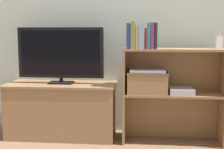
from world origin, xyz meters
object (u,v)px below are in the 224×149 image
at_px(tv, 61,54).
at_px(book_crimson, 145,38).
at_px(book_navy, 128,36).
at_px(book_skyblue, 141,36).
at_px(tv_stand, 62,110).
at_px(book_olive, 133,35).
at_px(book_teal, 148,36).
at_px(book_charcoal, 156,36).
at_px(book_plum, 152,36).
at_px(storage_basket_left, 147,81).
at_px(book_tan, 137,37).
at_px(magazine_stack, 181,91).
at_px(laptop, 147,70).
at_px(baby_monitor, 219,42).

xyz_separation_m(tv, book_crimson, (0.77, -0.10, 0.14)).
relative_size(book_navy, book_skyblue, 1.03).
relative_size(tv_stand, book_olive, 4.40).
bearing_deg(book_navy, book_teal, 0.00).
bearing_deg(book_charcoal, book_navy, 180.00).
height_order(book_crimson, book_plum, book_plum).
height_order(book_olive, book_skyblue, book_olive).
xyz_separation_m(book_crimson, book_charcoal, (0.09, 0.00, 0.02)).
relative_size(tv, storage_basket_left, 2.25).
relative_size(book_tan, magazine_stack, 0.88).
relative_size(book_skyblue, laptop, 0.68).
relative_size(book_olive, book_crimson, 1.31).
xyz_separation_m(tv_stand, book_teal, (0.80, -0.10, 0.69)).
height_order(book_skyblue, book_teal, book_teal).
xyz_separation_m(book_navy, magazine_stack, (0.46, 0.02, -0.47)).
relative_size(tv, laptop, 2.59).
bearing_deg(book_skyblue, book_teal, 0.00).
height_order(book_skyblue, baby_monitor, book_skyblue).
bearing_deg(tv, baby_monitor, -2.63).
height_order(tv_stand, tv, tv).
bearing_deg(book_teal, storage_basket_left, 96.47).
bearing_deg(book_teal, book_olive, -180.00).
xyz_separation_m(book_plum, storage_basket_left, (-0.03, 0.02, -0.40)).
bearing_deg(magazine_stack, book_plum, -175.06).
bearing_deg(magazine_stack, book_tan, -176.65).
bearing_deg(book_crimson, book_plum, 0.00).
xyz_separation_m(tv_stand, book_crimson, (0.77, -0.10, 0.67)).
relative_size(baby_monitor, storage_basket_left, 0.39).
xyz_separation_m(storage_basket_left, laptop, (0.00, 0.00, 0.10)).
distance_m(tv, book_olive, 0.69).
xyz_separation_m(book_tan, book_teal, (0.09, 0.00, 0.01)).
relative_size(book_skyblue, book_plum, 0.94).
relative_size(book_teal, storage_basket_left, 0.61).
bearing_deg(baby_monitor, magazine_stack, -178.14).
bearing_deg(book_crimson, book_charcoal, 0.00).
xyz_separation_m(book_skyblue, storage_basket_left, (0.06, 0.02, -0.39)).
distance_m(book_crimson, book_teal, 0.03).
distance_m(tv_stand, book_navy, 0.94).
relative_size(book_olive, book_skyblue, 1.10).
distance_m(storage_basket_left, magazine_stack, 0.31).
xyz_separation_m(book_charcoal, storage_basket_left, (-0.07, 0.02, -0.40)).
height_order(tv, book_olive, book_olive).
xyz_separation_m(book_crimson, baby_monitor, (0.63, 0.03, -0.03)).
xyz_separation_m(tv, book_olive, (0.67, -0.10, 0.17)).
height_order(book_olive, magazine_stack, book_olive).
relative_size(tv_stand, magazine_stack, 4.37).
xyz_separation_m(tv_stand, baby_monitor, (1.40, -0.07, 0.64)).
relative_size(book_navy, book_plum, 0.97).
distance_m(book_tan, laptop, 0.31).
height_order(book_navy, book_crimson, book_navy).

